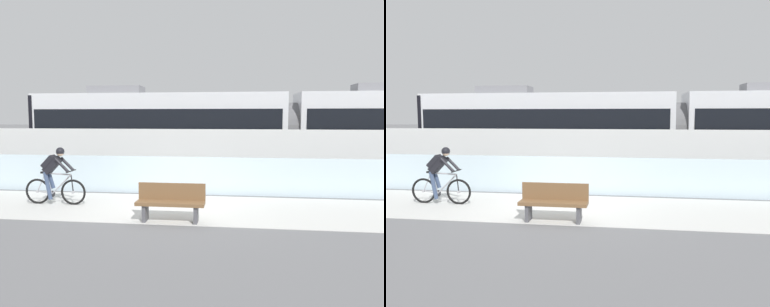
# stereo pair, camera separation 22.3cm
# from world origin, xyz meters

# --- Properties ---
(ground_plane) EXTENTS (200.00, 200.00, 0.00)m
(ground_plane) POSITION_xyz_m (0.00, 0.00, 0.00)
(ground_plane) COLOR slate
(bike_path_deck) EXTENTS (32.00, 3.20, 0.01)m
(bike_path_deck) POSITION_xyz_m (0.00, 0.00, 0.01)
(bike_path_deck) COLOR silver
(bike_path_deck) RESTS_ON ground
(glass_parapet) EXTENTS (32.00, 0.05, 1.19)m
(glass_parapet) POSITION_xyz_m (0.00, 1.85, 0.60)
(glass_parapet) COLOR silver
(glass_parapet) RESTS_ON ground
(concrete_barrier_wall) EXTENTS (32.00, 0.36, 2.00)m
(concrete_barrier_wall) POSITION_xyz_m (0.00, 3.65, 1.00)
(concrete_barrier_wall) COLOR silver
(concrete_barrier_wall) RESTS_ON ground
(tram_rail_near) EXTENTS (32.00, 0.08, 0.01)m
(tram_rail_near) POSITION_xyz_m (0.00, 6.13, 0.00)
(tram_rail_near) COLOR #595654
(tram_rail_near) RESTS_ON ground
(tram_rail_far) EXTENTS (32.00, 0.08, 0.01)m
(tram_rail_far) POSITION_xyz_m (0.00, 7.57, 0.00)
(tram_rail_far) COLOR #595654
(tram_rail_far) RESTS_ON ground
(tram) EXTENTS (22.56, 2.54, 3.81)m
(tram) POSITION_xyz_m (3.87, 6.85, 1.89)
(tram) COLOR silver
(tram) RESTS_ON ground
(cyclist_on_bike) EXTENTS (1.77, 0.58, 1.61)m
(cyclist_on_bike) POSITION_xyz_m (-3.39, -0.00, 0.80)
(cyclist_on_bike) COLOR black
(cyclist_on_bike) RESTS_ON ground
(bench) EXTENTS (1.60, 0.45, 0.89)m
(bench) POSITION_xyz_m (0.14, -1.29, 0.48)
(bench) COLOR brown
(bench) RESTS_ON ground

